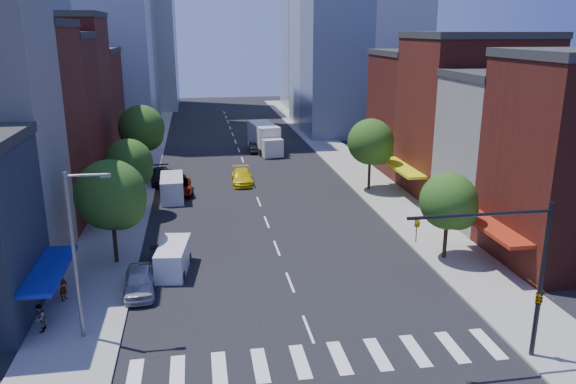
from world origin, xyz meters
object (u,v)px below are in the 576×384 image
at_px(parked_car_rear, 161,176).
at_px(box_truck, 265,139).
at_px(parked_car_second, 162,260).
at_px(pedestrian_far, 40,318).
at_px(parked_car_front, 139,281).
at_px(parked_car_third, 179,187).
at_px(cargo_van_far, 172,188).
at_px(traffic_car_oncoming, 255,147).
at_px(pedestrian_near, 63,287).
at_px(cargo_van_near, 173,259).
at_px(taxi, 242,177).
at_px(traffic_car_far, 258,131).

xyz_separation_m(parked_car_rear, box_truck, (12.90, 14.19, 0.95)).
distance_m(parked_car_second, pedestrian_far, 9.66).
bearing_deg(parked_car_rear, parked_car_front, -94.73).
distance_m(parked_car_third, cargo_van_far, 1.84).
distance_m(traffic_car_oncoming, pedestrian_near, 43.81).
height_order(parked_car_front, parked_car_second, parked_car_front).
xyz_separation_m(cargo_van_near, cargo_van_far, (-0.61, 17.23, 0.15)).
bearing_deg(pedestrian_near, parked_car_rear, 5.87).
xyz_separation_m(parked_car_rear, traffic_car_oncoming, (11.50, 14.02, -0.11)).
bearing_deg(cargo_van_near, taxi, 80.84).
distance_m(parked_car_front, parked_car_third, 21.86).
distance_m(taxi, box_truck, 16.40).
bearing_deg(traffic_car_oncoming, pedestrian_near, 71.82).
height_order(parked_car_front, cargo_van_near, cargo_van_near).
xyz_separation_m(parked_car_front, parked_car_second, (1.21, 3.34, -0.06)).
bearing_deg(parked_car_front, parked_car_second, 66.55).
xyz_separation_m(cargo_van_far, taxi, (7.12, 4.62, -0.37)).
bearing_deg(box_truck, cargo_van_far, -126.99).
relative_size(parked_car_third, pedestrian_near, 3.15).
relative_size(box_truck, pedestrian_near, 5.57).
distance_m(parked_car_second, traffic_car_oncoming, 38.35).
relative_size(box_truck, pedestrian_far, 5.95).
height_order(traffic_car_far, box_truck, box_truck).
xyz_separation_m(traffic_car_oncoming, pedestrian_near, (-15.87, -40.84, 0.33)).
bearing_deg(pedestrian_far, taxi, 154.56).
distance_m(traffic_car_far, box_truck, 11.49).
bearing_deg(pedestrian_near, traffic_car_oncoming, -6.10).
bearing_deg(traffic_car_oncoming, parked_car_rear, 53.70).
distance_m(parked_car_rear, box_truck, 19.21).
height_order(parked_car_third, cargo_van_far, cargo_van_far).
height_order(cargo_van_near, traffic_car_oncoming, cargo_van_near).
relative_size(traffic_car_oncoming, pedestrian_far, 2.56).
bearing_deg(cargo_van_far, traffic_car_oncoming, 61.72).
relative_size(pedestrian_near, pedestrian_far, 1.07).
relative_size(parked_car_third, cargo_van_far, 0.99).
distance_m(cargo_van_far, traffic_car_oncoming, 22.61).
bearing_deg(parked_car_rear, pedestrian_far, -103.75).
relative_size(parked_car_front, parked_car_third, 0.87).
xyz_separation_m(parked_car_rear, pedestrian_near, (-4.37, -26.82, 0.22)).
xyz_separation_m(traffic_car_oncoming, box_truck, (1.41, 0.18, 1.07)).
distance_m(parked_car_third, traffic_car_oncoming, 20.81).
distance_m(traffic_car_far, pedestrian_near, 55.36).
xyz_separation_m(parked_car_front, parked_car_rear, (0.00, 26.27, -0.01)).
distance_m(box_truck, pedestrian_far, 48.06).
distance_m(parked_car_front, parked_car_second, 3.56).
xyz_separation_m(box_truck, pedestrian_near, (-17.28, -41.01, -0.74)).
relative_size(parked_car_rear, pedestrian_far, 3.39).
height_order(parked_car_rear, traffic_car_far, parked_car_rear).
distance_m(cargo_van_near, pedestrian_near, 7.21).
relative_size(parked_car_third, pedestrian_far, 3.36).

